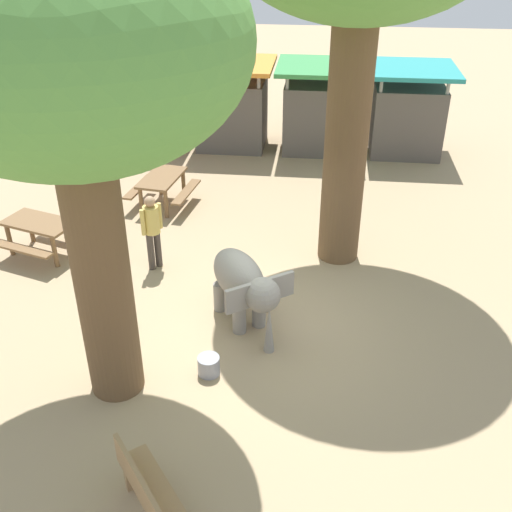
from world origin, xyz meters
The scene contains 12 objects.
ground_plane centered at (0.00, 0.00, 0.00)m, with size 60.00×60.00×0.00m, color tan.
elephant centered at (-0.31, 0.09, 0.85)m, with size 1.69×1.82×1.32m.
person_handler centered at (-2.39, 1.79, 0.95)m, with size 0.35×0.42×1.62m.
shade_tree_main centered at (-2.09, -1.74, 5.08)m, with size 4.40×4.03×6.79m.
wooden_bench centered at (-0.95, -4.01, 0.47)m, with size 1.18×1.34×0.88m.
picnic_table_near centered at (-4.93, 2.07, 0.59)m, with size 1.87×1.86×0.78m.
picnic_table_far centered at (-2.93, 4.69, 0.59)m, with size 1.68×1.69×0.78m.
market_stall_red centered at (-4.44, 9.15, 1.14)m, with size 2.50×2.50×2.52m.
market_stall_orange centered at (-1.84, 9.15, 1.14)m, with size 2.50×2.50×2.52m.
market_stall_green centered at (0.76, 9.15, 1.14)m, with size 2.50×2.50×2.52m.
market_stall_teal centered at (3.36, 9.15, 1.14)m, with size 2.50×2.50×2.52m.
feed_bucket centered at (-0.71, -1.32, 0.16)m, with size 0.36×0.36×0.32m, color gray.
Camera 1 is at (0.88, -8.67, 6.65)m, focal length 42.48 mm.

